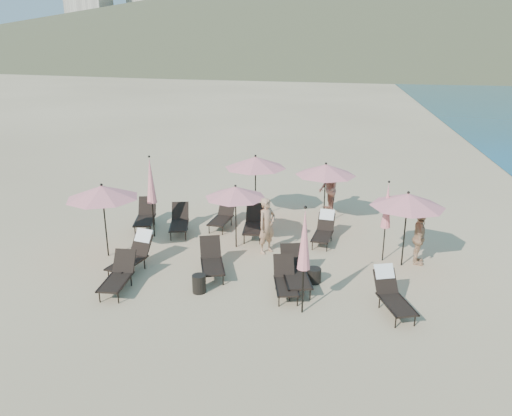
% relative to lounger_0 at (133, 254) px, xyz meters
% --- Properties ---
extents(ground, '(800.00, 800.00, 0.00)m').
position_rel_lounger_0_xyz_m(ground, '(4.22, -0.59, -0.49)').
color(ground, '#D6BA8C').
rests_on(ground, ground).
extents(volcanic_headland, '(690.00, 690.00, 55.00)m').
position_rel_lounger_0_xyz_m(volcanic_headland, '(75.59, 302.03, 26.00)').
color(volcanic_headland, brown).
rests_on(volcanic_headland, ground).
extents(hotel_skyline, '(109.00, 82.00, 55.00)m').
position_rel_lounger_0_xyz_m(hotel_skyline, '(-89.40, 270.62, 23.69)').
color(hotel_skyline, beige).
rests_on(hotel_skyline, ground).
extents(lounger_0, '(0.96, 1.75, 1.03)m').
position_rel_lounger_0_xyz_m(lounger_0, '(0.00, 0.00, 0.00)').
color(lounger_0, black).
rests_on(lounger_0, ground).
extents(lounger_1, '(0.69, 1.59, 0.90)m').
position_rel_lounger_0_xyz_m(lounger_1, '(0.09, -1.24, -0.07)').
color(lounger_1, black).
rests_on(lounger_1, ground).
extents(lounger_2, '(1.07, 1.70, 0.91)m').
position_rel_lounger_0_xyz_m(lounger_2, '(2.30, 0.08, -0.07)').
color(lounger_2, black).
rests_on(lounger_2, ground).
extents(lounger_3, '(1.04, 1.79, 0.97)m').
position_rel_lounger_0_xyz_m(lounger_3, '(4.70, -0.30, -0.04)').
color(lounger_3, black).
rests_on(lounger_3, ground).
extents(lounger_4, '(0.86, 1.56, 0.85)m').
position_rel_lounger_0_xyz_m(lounger_4, '(4.49, -0.73, -0.10)').
color(lounger_4, black).
rests_on(lounger_4, ground).
extents(lounger_5, '(1.03, 1.65, 0.97)m').
position_rel_lounger_0_xyz_m(lounger_5, '(7.14, -1.17, -0.03)').
color(lounger_5, black).
rests_on(lounger_5, ground).
extents(lounger_6, '(0.98, 1.75, 0.95)m').
position_rel_lounger_0_xyz_m(lounger_6, '(-0.95, 3.37, -0.05)').
color(lounger_6, black).
rests_on(lounger_6, ground).
extents(lounger_7, '(0.95, 1.67, 0.91)m').
position_rel_lounger_0_xyz_m(lounger_7, '(0.39, 3.09, -0.07)').
color(lounger_7, black).
rests_on(lounger_7, ground).
extents(lounger_8, '(0.76, 1.60, 0.89)m').
position_rel_lounger_0_xyz_m(lounger_8, '(1.74, 3.85, -0.08)').
color(lounger_8, black).
rests_on(lounger_8, ground).
extents(lounger_9, '(0.77, 1.70, 0.95)m').
position_rel_lounger_0_xyz_m(lounger_9, '(2.98, 3.23, -0.05)').
color(lounger_9, black).
rests_on(lounger_9, ground).
extents(lounger_10, '(0.75, 1.58, 0.95)m').
position_rel_lounger_0_xyz_m(lounger_10, '(5.36, 3.03, -0.04)').
color(lounger_10, black).
rests_on(lounger_10, ground).
extents(umbrella_open_0, '(2.16, 2.16, 2.33)m').
position_rel_lounger_0_xyz_m(umbrella_open_0, '(-1.18, 0.80, 1.56)').
color(umbrella_open_0, black).
rests_on(umbrella_open_0, ground).
extents(umbrella_open_1, '(1.94, 1.94, 2.09)m').
position_rel_lounger_0_xyz_m(umbrella_open_1, '(2.58, 2.13, 1.36)').
color(umbrella_open_1, black).
rests_on(umbrella_open_1, ground).
extents(umbrella_open_2, '(2.13, 2.13, 2.29)m').
position_rel_lounger_0_xyz_m(umbrella_open_2, '(7.70, 1.56, 1.53)').
color(umbrella_open_2, black).
rests_on(umbrella_open_2, ground).
extents(umbrella_open_3, '(2.26, 2.26, 2.43)m').
position_rel_lounger_0_xyz_m(umbrella_open_3, '(2.74, 4.98, 1.66)').
color(umbrella_open_3, black).
rests_on(umbrella_open_3, ground).
extents(umbrella_open_4, '(2.14, 2.14, 2.31)m').
position_rel_lounger_0_xyz_m(umbrella_open_4, '(5.29, 4.72, 1.55)').
color(umbrella_open_4, black).
rests_on(umbrella_open_4, ground).
extents(umbrella_closed_0, '(0.32, 0.32, 2.75)m').
position_rel_lounger_0_xyz_m(umbrella_closed_0, '(5.00, -1.64, 1.42)').
color(umbrella_closed_0, black).
rests_on(umbrella_closed_0, ground).
extents(umbrella_closed_1, '(0.29, 0.29, 2.50)m').
position_rel_lounger_0_xyz_m(umbrella_closed_1, '(7.17, 1.83, 1.25)').
color(umbrella_closed_1, black).
rests_on(umbrella_closed_1, ground).
extents(umbrella_closed_2, '(0.33, 0.33, 2.81)m').
position_rel_lounger_0_xyz_m(umbrella_closed_2, '(-0.35, 2.59, 1.46)').
color(umbrella_closed_2, black).
rests_on(umbrella_closed_2, ground).
extents(side_table_0, '(0.37, 0.37, 0.49)m').
position_rel_lounger_0_xyz_m(side_table_0, '(2.24, -1.04, -0.25)').
color(side_table_0, black).
rests_on(side_table_0, ground).
extents(side_table_1, '(0.40, 0.40, 0.41)m').
position_rel_lounger_0_xyz_m(side_table_1, '(5.19, 0.02, -0.29)').
color(side_table_1, black).
rests_on(side_table_1, ground).
extents(beachgoer_a, '(0.73, 0.77, 1.78)m').
position_rel_lounger_0_xyz_m(beachgoer_a, '(3.62, 1.88, 0.39)').
color(beachgoer_a, tan).
rests_on(beachgoer_a, ground).
extents(beachgoer_b, '(0.86, 1.00, 1.76)m').
position_rel_lounger_0_xyz_m(beachgoer_b, '(5.38, 6.25, 0.39)').
color(beachgoer_b, '#A96957').
rests_on(beachgoer_b, ground).
extents(beachgoer_c, '(0.46, 0.98, 1.62)m').
position_rel_lounger_0_xyz_m(beachgoer_c, '(8.16, 1.77, 0.32)').
color(beachgoer_c, tan).
rests_on(beachgoer_c, ground).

